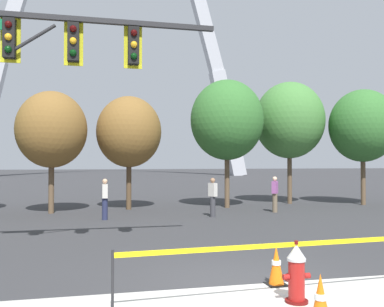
# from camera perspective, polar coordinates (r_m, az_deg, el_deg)

# --- Properties ---
(ground_plane) EXTENTS (240.00, 240.00, 0.00)m
(ground_plane) POSITION_cam_1_polar(r_m,az_deg,el_deg) (8.21, 7.20, -17.03)
(ground_plane) COLOR #333335
(fire_hydrant) EXTENTS (0.46, 0.48, 0.99)m
(fire_hydrant) POSITION_cam_1_polar(r_m,az_deg,el_deg) (7.23, 13.84, -15.39)
(fire_hydrant) COLOR #5E0F0D
(fire_hydrant) RESTS_ON ground
(caution_tape_barrier) EXTENTS (6.12, 0.39, 0.99)m
(caution_tape_barrier) POSITION_cam_1_polar(r_m,az_deg,el_deg) (7.35, 14.46, -13.35)
(caution_tape_barrier) COLOR #232326
(caution_tape_barrier) RESTS_ON ground
(traffic_cone_by_hydrant) EXTENTS (0.36, 0.36, 0.73)m
(traffic_cone_by_hydrant) POSITION_cam_1_polar(r_m,az_deg,el_deg) (6.35, 16.90, -18.42)
(traffic_cone_by_hydrant) COLOR black
(traffic_cone_by_hydrant) RESTS_ON ground
(traffic_cone_mid_sidewalk) EXTENTS (0.36, 0.36, 0.73)m
(traffic_cone_mid_sidewalk) POSITION_cam_1_polar(r_m,az_deg,el_deg) (8.13, 11.26, -14.58)
(traffic_cone_mid_sidewalk) COLOR black
(traffic_cone_mid_sidewalk) RESTS_ON ground
(traffic_signal_gantry) EXTENTS (6.42, 0.44, 6.00)m
(traffic_signal_gantry) POSITION_cam_1_polar(r_m,az_deg,el_deg) (10.55, -21.51, 9.97)
(traffic_signal_gantry) COLOR #232326
(traffic_signal_gantry) RESTS_ON ground
(monument_arch) EXTENTS (42.25, 2.21, 51.17)m
(monument_arch) POSITION_cam_1_polar(r_m,az_deg,el_deg) (68.66, -10.43, 15.77)
(monument_arch) COLOR #B2B5BC
(monument_arch) RESTS_ON ground
(tree_left_mid) EXTENTS (3.05, 3.05, 5.35)m
(tree_left_mid) POSITION_cam_1_polar(r_m,az_deg,el_deg) (19.55, -18.36, 3.06)
(tree_left_mid) COLOR brown
(tree_left_mid) RESTS_ON ground
(tree_center_left) EXTENTS (3.06, 3.06, 5.36)m
(tree_center_left) POSITION_cam_1_polar(r_m,az_deg,el_deg) (20.29, -8.47, 2.88)
(tree_center_left) COLOR brown
(tree_center_left) RESTS_ON ground
(tree_center_right) EXTENTS (3.59, 3.59, 6.28)m
(tree_center_right) POSITION_cam_1_polar(r_m,az_deg,el_deg) (20.94, 4.72, 4.49)
(tree_center_right) COLOR brown
(tree_center_right) RESTS_ON ground
(tree_right_mid) EXTENTS (3.74, 3.74, 6.55)m
(tree_right_mid) POSITION_cam_1_polar(r_m,az_deg,el_deg) (23.48, 12.97, 4.37)
(tree_right_mid) COLOR brown
(tree_right_mid) RESTS_ON ground
(tree_far_right) EXTENTS (3.45, 3.45, 6.04)m
(tree_far_right) POSITION_cam_1_polar(r_m,az_deg,el_deg) (23.96, 21.98, 3.47)
(tree_far_right) COLOR brown
(tree_far_right) RESTS_ON ground
(pedestrian_walking_left) EXTENTS (0.22, 0.34, 1.59)m
(pedestrian_walking_left) POSITION_cam_1_polar(r_m,az_deg,el_deg) (16.86, -11.64, -5.97)
(pedestrian_walking_left) COLOR #232847
(pedestrian_walking_left) RESTS_ON ground
(pedestrian_standing_center) EXTENTS (0.34, 0.39, 1.59)m
(pedestrian_standing_center) POSITION_cam_1_polar(r_m,az_deg,el_deg) (17.36, 2.81, -5.85)
(pedestrian_standing_center) COLOR #38383D
(pedestrian_standing_center) RESTS_ON ground
(pedestrian_walking_right) EXTENTS (0.37, 0.39, 1.59)m
(pedestrian_walking_right) POSITION_cam_1_polar(r_m,az_deg,el_deg) (19.29, 11.08, -5.36)
(pedestrian_walking_right) COLOR brown
(pedestrian_walking_right) RESTS_ON ground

